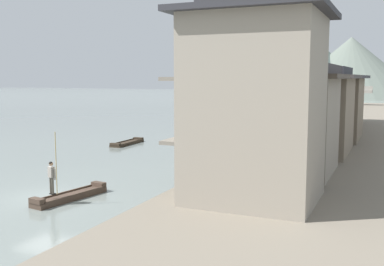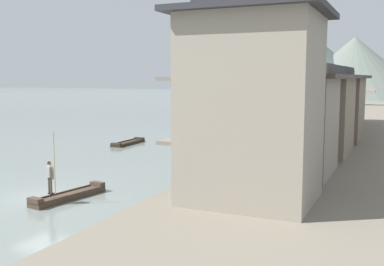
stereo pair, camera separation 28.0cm
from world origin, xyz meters
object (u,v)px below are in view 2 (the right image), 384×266
Objects in this scene: mooring_post_dock_near at (217,163)px; mooring_post_dock_mid at (265,139)px; house_waterfront_tall at (311,110)px; boat_moored_second at (255,120)px; boat_moored_nearest at (250,127)px; boatman_person at (50,174)px; house_waterfront_narrow at (328,104)px; house_waterfront_far at (331,100)px; boat_moored_far at (277,133)px; house_waterfront_end at (340,97)px; stone_bridge at (311,94)px; boat_midriver_drifting at (204,135)px; house_waterfront_nearest at (252,100)px; house_waterfront_second at (285,118)px; boat_foreground_poled at (69,196)px; boat_moored_third at (128,143)px.

mooring_post_dock_near is 0.82× the size of mooring_post_dock_mid.
boat_moored_second is at bearing 113.15° from house_waterfront_tall.
boat_moored_nearest is at bearing -77.32° from boat_moored_second.
boatman_person is 0.38× the size of house_waterfront_narrow.
boat_moored_far is at bearing -170.95° from house_waterfront_far.
house_waterfront_narrow is 1.16× the size of house_waterfront_end.
boat_moored_second is 25.11m from house_waterfront_narrow.
house_waterfront_narrow is 0.33× the size of stone_bridge.
house_waterfront_narrow is at bearing -84.44° from house_waterfront_far.
mooring_post_dock_near is (8.37, -18.08, 0.91)m from boat_midriver_drifting.
house_waterfront_nearest is at bearing -72.94° from boat_moored_nearest.
mooring_post_dock_near is at bearing -65.16° from boat_midriver_drifting.
house_waterfront_tall is (0.03, 14.13, -1.32)m from house_waterfront_nearest.
house_waterfront_second is at bearing -90.64° from house_waterfront_narrow.
house_waterfront_narrow is 8.67× the size of mooring_post_dock_mid.
house_waterfront_far is at bearing 92.28° from house_waterfront_tall.
house_waterfront_tall is at bearing -80.24° from stone_bridge.
mooring_post_dock_near is (-3.80, -8.43, -2.62)m from house_waterfront_tall.
mooring_post_dock_mid reaches higher than boat_midriver_drifting.
house_waterfront_narrow is (0.08, 8.22, -0.00)m from house_waterfront_tall.
house_waterfront_narrow is (5.93, -6.26, 3.55)m from boat_moored_far.
boat_foreground_poled is at bearing -141.30° from house_waterfront_second.
house_waterfront_nearest is at bearing -90.12° from house_waterfront_tall.
boat_moored_second is at bearing -93.59° from stone_bridge.
house_waterfront_end is (11.52, 13.22, 3.54)m from boat_midriver_drifting.
mooring_post_dock_mid is at bearing 90.00° from mooring_post_dock_near.
house_waterfront_end is at bearing 77.16° from boat_foreground_poled.
boatman_person is 18.80m from mooring_post_dock_mid.
boat_moored_second is 0.90× the size of house_waterfront_second.
boat_moored_nearest is at bearing 130.62° from boat_moored_far.
boat_midriver_drifting is 0.40× the size of house_waterfront_nearest.
boat_moored_second is 32.36m from house_waterfront_tall.
boatman_person is 0.73× the size of boat_moored_nearest.
house_waterfront_nearest is 7.89m from mooring_post_dock_near.
house_waterfront_narrow is at bearing -78.70° from stone_bridge.
boat_moored_second is 39.34m from house_waterfront_second.
house_waterfront_second is at bearing 38.70° from boat_foreground_poled.
house_waterfront_tall is 8.48× the size of mooring_post_dock_mid.
house_waterfront_end is (-0.65, 22.88, 0.01)m from house_waterfront_tall.
boat_moored_far is at bearing -121.76° from house_waterfront_end.
boat_moored_nearest reaches higher than boat_moored_third.
house_waterfront_far is 24.10m from mooring_post_dock_near.
boat_foreground_poled is 44.58m from boat_moored_second.
boat_moored_second is 45.75m from house_waterfront_nearest.
house_waterfront_nearest is at bearing -76.82° from mooring_post_dock_mid.
boat_moored_far is 0.58× the size of house_waterfront_narrow.
boat_moored_far is 10.50m from house_waterfront_end.
house_waterfront_narrow is 7.13m from house_waterfront_far.
boat_moored_third is at bearing 111.49° from boatman_person.
house_waterfront_nearest is at bearing -90.28° from house_waterfront_narrow.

